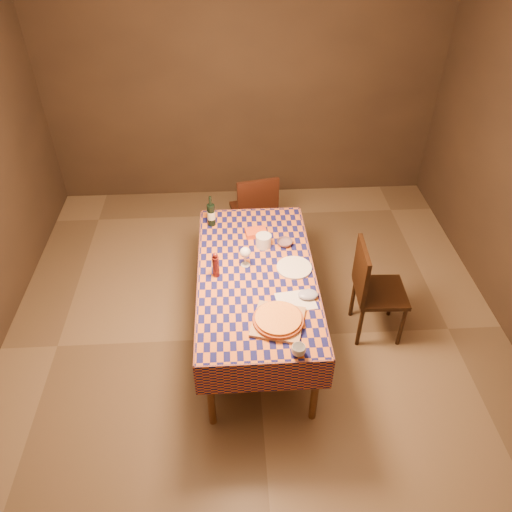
% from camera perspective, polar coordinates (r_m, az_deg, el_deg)
% --- Properties ---
extents(room, '(5.00, 5.10, 2.70)m').
position_cam_1_polar(room, '(3.64, 0.05, 5.02)').
color(room, brown).
rests_on(room, ground).
extents(dining_table, '(0.94, 1.84, 0.77)m').
position_cam_1_polar(dining_table, '(4.04, 0.04, -2.72)').
color(dining_table, brown).
rests_on(dining_table, ground).
extents(cutting_board, '(0.43, 0.43, 0.02)m').
position_cam_1_polar(cutting_board, '(3.59, 2.54, -7.52)').
color(cutting_board, '#AD7E51').
rests_on(cutting_board, dining_table).
extents(pizza, '(0.47, 0.47, 0.04)m').
position_cam_1_polar(pizza, '(3.57, 2.55, -7.20)').
color(pizza, '#9E401A').
rests_on(pizza, cutting_board).
extents(pepper_mill, '(0.07, 0.07, 0.23)m').
position_cam_1_polar(pepper_mill, '(3.91, -4.62, -1.06)').
color(pepper_mill, '#511512').
rests_on(pepper_mill, dining_table).
extents(bowl, '(0.17, 0.17, 0.04)m').
position_cam_1_polar(bowl, '(4.27, 3.31, 1.52)').
color(bowl, '#674C56').
rests_on(bowl, dining_table).
extents(wine_glass, '(0.10, 0.10, 0.18)m').
position_cam_1_polar(wine_glass, '(3.98, -1.24, 0.34)').
color(wine_glass, white).
rests_on(wine_glass, dining_table).
extents(wine_bottle, '(0.08, 0.08, 0.29)m').
position_cam_1_polar(wine_bottle, '(4.47, -5.15, 4.76)').
color(wine_bottle, black).
rests_on(wine_bottle, dining_table).
extents(deli_tub, '(0.17, 0.17, 0.11)m').
position_cam_1_polar(deli_tub, '(4.23, 0.87, 1.75)').
color(deli_tub, silver).
rests_on(deli_tub, dining_table).
extents(takeout_container, '(0.20, 0.15, 0.05)m').
position_cam_1_polar(takeout_container, '(4.37, 0.01, 2.69)').
color(takeout_container, '#D4471C').
rests_on(takeout_container, dining_table).
extents(white_plate, '(0.30, 0.30, 0.02)m').
position_cam_1_polar(white_plate, '(4.04, 4.38, -1.33)').
color(white_plate, white).
rests_on(white_plate, dining_table).
extents(tumbler, '(0.12, 0.12, 0.08)m').
position_cam_1_polar(tumbler, '(3.38, 4.89, -10.69)').
color(tumbler, silver).
rests_on(tumbler, dining_table).
extents(flour_patch, '(0.31, 0.25, 0.00)m').
position_cam_1_polar(flour_patch, '(3.76, 4.56, -5.14)').
color(flour_patch, silver).
rests_on(flour_patch, dining_table).
extents(flour_bag, '(0.17, 0.14, 0.04)m').
position_cam_1_polar(flour_bag, '(3.79, 5.97, -4.40)').
color(flour_bag, '#9399BC').
rests_on(flour_bag, dining_table).
extents(chair_far, '(0.50, 0.50, 0.93)m').
position_cam_1_polar(chair_far, '(5.16, -0.11, 5.34)').
color(chair_far, black).
rests_on(chair_far, ground).
extents(chair_right, '(0.45, 0.44, 0.93)m').
position_cam_1_polar(chair_right, '(4.35, 13.13, -3.41)').
color(chair_right, black).
rests_on(chair_right, ground).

